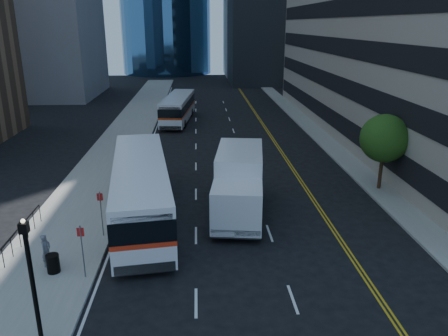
% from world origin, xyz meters
% --- Properties ---
extents(ground, '(160.00, 160.00, 0.00)m').
position_xyz_m(ground, '(0.00, 0.00, 0.00)').
color(ground, black).
rests_on(ground, ground).
extents(sidewalk_west, '(5.00, 90.00, 0.15)m').
position_xyz_m(sidewalk_west, '(-10.50, 25.00, 0.07)').
color(sidewalk_west, gray).
rests_on(sidewalk_west, ground).
extents(sidewalk_east, '(2.00, 90.00, 0.15)m').
position_xyz_m(sidewalk_east, '(9.00, 25.00, 0.07)').
color(sidewalk_east, gray).
rests_on(sidewalk_east, ground).
extents(street_tree, '(3.20, 3.20, 5.10)m').
position_xyz_m(street_tree, '(9.00, 8.00, 3.64)').
color(street_tree, '#332114').
rests_on(street_tree, sidewalk_east).
extents(lamp_post, '(0.28, 0.28, 4.56)m').
position_xyz_m(lamp_post, '(-9.00, -6.00, 2.72)').
color(lamp_post, black).
rests_on(lamp_post, sidewalk_west).
extents(bus_front, '(4.64, 13.59, 3.44)m').
position_xyz_m(bus_front, '(-6.60, 4.31, 1.88)').
color(bus_front, white).
rests_on(bus_front, ground).
extents(bus_rear, '(3.77, 11.70, 2.96)m').
position_xyz_m(bus_rear, '(-5.52, 31.05, 1.62)').
color(bus_rear, white).
rests_on(bus_rear, ground).
extents(box_truck, '(3.66, 8.03, 3.71)m').
position_xyz_m(box_truck, '(-0.94, 4.72, 1.95)').
color(box_truck, silver).
rests_on(box_truck, ground).
extents(trash_can, '(0.60, 0.60, 0.86)m').
position_xyz_m(trash_can, '(-9.91, -1.50, 0.58)').
color(trash_can, black).
rests_on(trash_can, sidewalk_west).
extents(pedestrian, '(0.50, 0.64, 1.56)m').
position_xyz_m(pedestrian, '(-10.38, -0.89, 0.93)').
color(pedestrian, slate).
rests_on(pedestrian, sidewalk_west).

